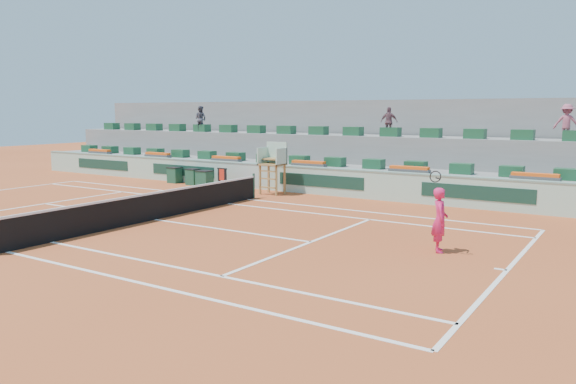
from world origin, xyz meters
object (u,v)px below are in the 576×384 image
umpire_chair (273,161)px  drink_cooler_a (204,179)px  tennis_player (440,220)px  player_bag (240,185)px

umpire_chair → drink_cooler_a: 4.44m
tennis_player → player_bag: bearing=150.6°
player_bag → drink_cooler_a: 2.24m
player_bag → drink_cooler_a: bearing=-177.9°
player_bag → tennis_player: tennis_player is taller
player_bag → umpire_chair: size_ratio=0.43×
drink_cooler_a → tennis_player: tennis_player is taller
player_bag → umpire_chair: (2.07, -0.17, 1.32)m
player_bag → tennis_player: size_ratio=0.45×
umpire_chair → drink_cooler_a: umpire_chair is taller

